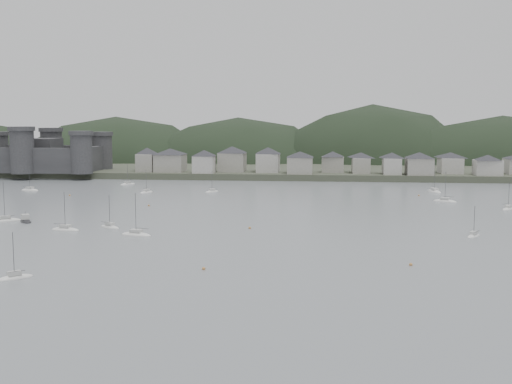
# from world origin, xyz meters

# --- Properties ---
(ground) EXTENTS (900.00, 900.00, 0.00)m
(ground) POSITION_xyz_m (0.00, 0.00, 0.00)
(ground) COLOR slate
(ground) RESTS_ON ground
(far_shore_land) EXTENTS (900.00, 250.00, 3.00)m
(far_shore_land) POSITION_xyz_m (0.00, 295.00, 1.50)
(far_shore_land) COLOR #383D2D
(far_shore_land) RESTS_ON ground
(forested_ridge) EXTENTS (851.55, 103.94, 102.57)m
(forested_ridge) POSITION_xyz_m (4.83, 269.40, -11.28)
(forested_ridge) COLOR black
(forested_ridge) RESTS_ON ground
(castle) EXTENTS (66.00, 43.00, 20.00)m
(castle) POSITION_xyz_m (-120.00, 179.80, 10.96)
(castle) COLOR #313134
(castle) RESTS_ON far_shore_land
(waterfront_town) EXTENTS (451.48, 28.46, 12.92)m
(waterfront_town) POSITION_xyz_m (50.59, 183.34, 8.66)
(waterfront_town) COLOR gray
(waterfront_town) RESTS_ON far_shore_land
(sailboat_lead) EXTENTS (5.72, 6.34, 8.91)m
(sailboat_lead) POSITION_xyz_m (-22.59, 124.07, 0.19)
(sailboat_lead) COLOR silver
(sailboat_lead) RESTS_ON ground
(moored_fleet) EXTENTS (247.83, 177.09, 12.90)m
(moored_fleet) POSITION_xyz_m (-10.43, 62.34, 0.18)
(moored_fleet) COLOR silver
(moored_fleet) RESTS_ON ground
(motor_launch_far) EXTENTS (6.29, 6.95, 3.67)m
(motor_launch_far) POSITION_xyz_m (-61.64, 47.93, 0.30)
(motor_launch_far) COLOR black
(motor_launch_far) RESTS_ON ground
(mooring_buoys) EXTENTS (177.54, 122.18, 0.70)m
(mooring_buoys) POSITION_xyz_m (12.49, 59.32, 0.15)
(mooring_buoys) COLOR #B67B3C
(mooring_buoys) RESTS_ON ground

